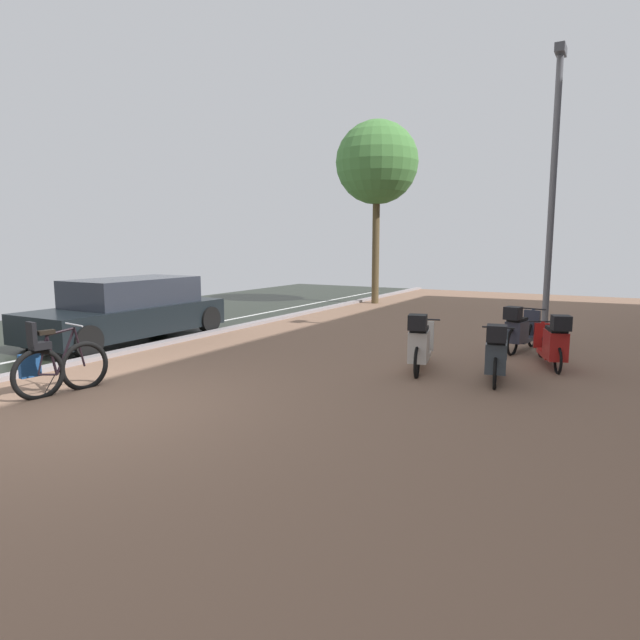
{
  "coord_description": "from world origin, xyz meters",
  "views": [
    {
      "loc": [
        5.99,
        -4.28,
        2.13
      ],
      "look_at": [
        2.0,
        2.78,
        0.97
      ],
      "focal_mm": 30.31,
      "sensor_mm": 36.0,
      "label": 1
    }
  ],
  "objects_px": {
    "scooter_far": "(553,343)",
    "lamp_post": "(553,182)",
    "scooter_mid": "(420,344)",
    "street_tree": "(377,163)",
    "scooter_near": "(520,330)",
    "bicycle_foreground": "(57,366)",
    "scooter_extra": "(496,354)",
    "parked_car_near": "(129,310)"
  },
  "relations": [
    {
      "from": "scooter_extra",
      "to": "lamp_post",
      "type": "height_order",
      "value": "lamp_post"
    },
    {
      "from": "scooter_near",
      "to": "street_tree",
      "type": "bearing_deg",
      "value": 132.2
    },
    {
      "from": "scooter_mid",
      "to": "scooter_far",
      "type": "height_order",
      "value": "scooter_mid"
    },
    {
      "from": "scooter_far",
      "to": "scooter_near",
      "type": "bearing_deg",
      "value": 121.98
    },
    {
      "from": "scooter_near",
      "to": "lamp_post",
      "type": "height_order",
      "value": "lamp_post"
    },
    {
      "from": "scooter_mid",
      "to": "street_tree",
      "type": "height_order",
      "value": "street_tree"
    },
    {
      "from": "scooter_mid",
      "to": "street_tree",
      "type": "relative_size",
      "value": 0.27
    },
    {
      "from": "scooter_near",
      "to": "scooter_extra",
      "type": "bearing_deg",
      "value": -88.18
    },
    {
      "from": "bicycle_foreground",
      "to": "scooter_extra",
      "type": "xyz_separation_m",
      "value": [
        5.31,
        3.73,
        0.04
      ]
    },
    {
      "from": "bicycle_foreground",
      "to": "scooter_extra",
      "type": "distance_m",
      "value": 6.49
    },
    {
      "from": "bicycle_foreground",
      "to": "scooter_near",
      "type": "distance_m",
      "value": 8.24
    },
    {
      "from": "scooter_extra",
      "to": "street_tree",
      "type": "height_order",
      "value": "street_tree"
    },
    {
      "from": "scooter_far",
      "to": "parked_car_near",
      "type": "height_order",
      "value": "parked_car_near"
    },
    {
      "from": "scooter_mid",
      "to": "street_tree",
      "type": "xyz_separation_m",
      "value": [
        -4.84,
        9.19,
        4.39
      ]
    },
    {
      "from": "lamp_post",
      "to": "scooter_mid",
      "type": "bearing_deg",
      "value": -107.44
    },
    {
      "from": "bicycle_foreground",
      "to": "scooter_mid",
      "type": "relative_size",
      "value": 0.81
    },
    {
      "from": "scooter_far",
      "to": "lamp_post",
      "type": "bearing_deg",
      "value": 99.54
    },
    {
      "from": "scooter_mid",
      "to": "scooter_far",
      "type": "xyz_separation_m",
      "value": [
        1.9,
        1.39,
        -0.03
      ]
    },
    {
      "from": "bicycle_foreground",
      "to": "scooter_near",
      "type": "bearing_deg",
      "value": 50.65
    },
    {
      "from": "scooter_near",
      "to": "lamp_post",
      "type": "bearing_deg",
      "value": 83.01
    },
    {
      "from": "bicycle_foreground",
      "to": "lamp_post",
      "type": "xyz_separation_m",
      "value": [
        5.45,
        8.22,
        3.04
      ]
    },
    {
      "from": "street_tree",
      "to": "scooter_near",
      "type": "bearing_deg",
      "value": -47.8
    },
    {
      "from": "scooter_near",
      "to": "scooter_far",
      "type": "bearing_deg",
      "value": -58.02
    },
    {
      "from": "scooter_far",
      "to": "parked_car_near",
      "type": "xyz_separation_m",
      "value": [
        -8.53,
        -1.64,
        0.21
      ]
    },
    {
      "from": "scooter_near",
      "to": "street_tree",
      "type": "height_order",
      "value": "street_tree"
    },
    {
      "from": "scooter_mid",
      "to": "lamp_post",
      "type": "xyz_separation_m",
      "value": [
        1.39,
        4.42,
        2.97
      ]
    },
    {
      "from": "scooter_near",
      "to": "scooter_extra",
      "type": "distance_m",
      "value": 2.64
    },
    {
      "from": "bicycle_foreground",
      "to": "scooter_mid",
      "type": "xyz_separation_m",
      "value": [
        4.06,
        3.8,
        0.07
      ]
    },
    {
      "from": "scooter_far",
      "to": "lamp_post",
      "type": "relative_size",
      "value": 0.28
    },
    {
      "from": "scooter_near",
      "to": "scooter_far",
      "type": "distance_m",
      "value": 1.39
    },
    {
      "from": "scooter_far",
      "to": "street_tree",
      "type": "xyz_separation_m",
      "value": [
        -6.74,
        7.8,
        4.41
      ]
    },
    {
      "from": "parked_car_near",
      "to": "lamp_post",
      "type": "relative_size",
      "value": 0.71
    },
    {
      "from": "scooter_mid",
      "to": "scooter_extra",
      "type": "xyz_separation_m",
      "value": [
        1.25,
        -0.07,
        -0.03
      ]
    },
    {
      "from": "lamp_post",
      "to": "bicycle_foreground",
      "type": "bearing_deg",
      "value": -123.55
    },
    {
      "from": "scooter_mid",
      "to": "lamp_post",
      "type": "distance_m",
      "value": 5.5
    },
    {
      "from": "scooter_near",
      "to": "scooter_mid",
      "type": "height_order",
      "value": "scooter_mid"
    },
    {
      "from": "scooter_near",
      "to": "scooter_extra",
      "type": "relative_size",
      "value": 0.97
    },
    {
      "from": "scooter_extra",
      "to": "scooter_mid",
      "type": "bearing_deg",
      "value": 176.99
    },
    {
      "from": "street_tree",
      "to": "scooter_extra",
      "type": "bearing_deg",
      "value": -56.67
    },
    {
      "from": "bicycle_foreground",
      "to": "scooter_far",
      "type": "xyz_separation_m",
      "value": [
        5.96,
        5.19,
        0.04
      ]
    },
    {
      "from": "scooter_mid",
      "to": "parked_car_near",
      "type": "xyz_separation_m",
      "value": [
        -6.63,
        -0.24,
        0.19
      ]
    },
    {
      "from": "scooter_far",
      "to": "lamp_post",
      "type": "xyz_separation_m",
      "value": [
        -0.51,
        3.03,
        2.99
      ]
    }
  ]
}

